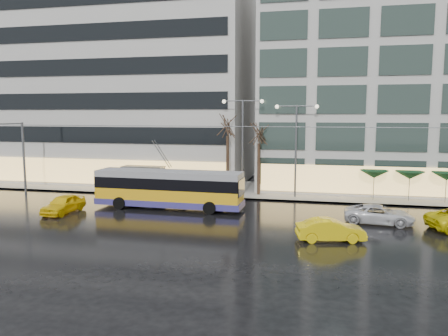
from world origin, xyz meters
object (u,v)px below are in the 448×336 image
(bus_shelter, at_px, (140,173))
(street_lamp_near, at_px, (243,134))
(trolleybus, at_px, (169,190))
(taxi_a, at_px, (63,204))

(bus_shelter, height_order, street_lamp_near, street_lamp_near)
(trolleybus, xyz_separation_m, taxi_a, (-7.62, -3.44, -0.82))
(street_lamp_near, relative_size, taxi_a, 2.10)
(bus_shelter, relative_size, taxi_a, 0.98)
(trolleybus, distance_m, street_lamp_near, 9.53)
(street_lamp_near, bearing_deg, trolleybus, -126.20)
(street_lamp_near, bearing_deg, bus_shelter, -179.37)
(bus_shelter, bearing_deg, street_lamp_near, 0.63)
(trolleybus, relative_size, bus_shelter, 2.96)
(trolleybus, bearing_deg, taxi_a, -155.70)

